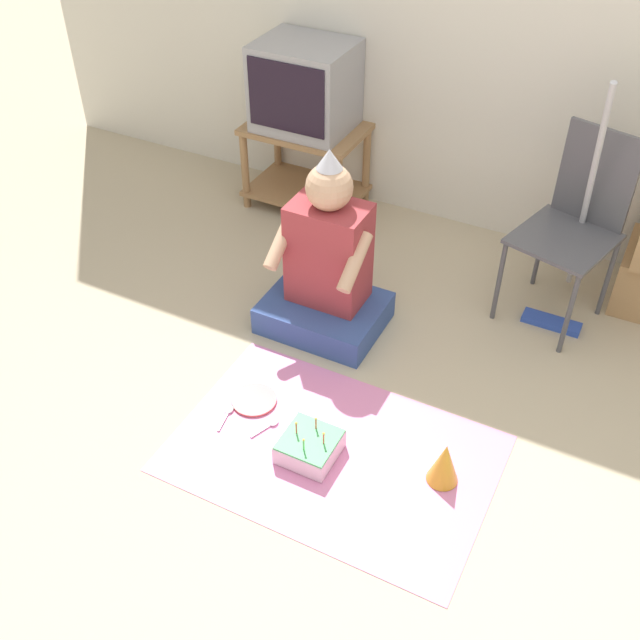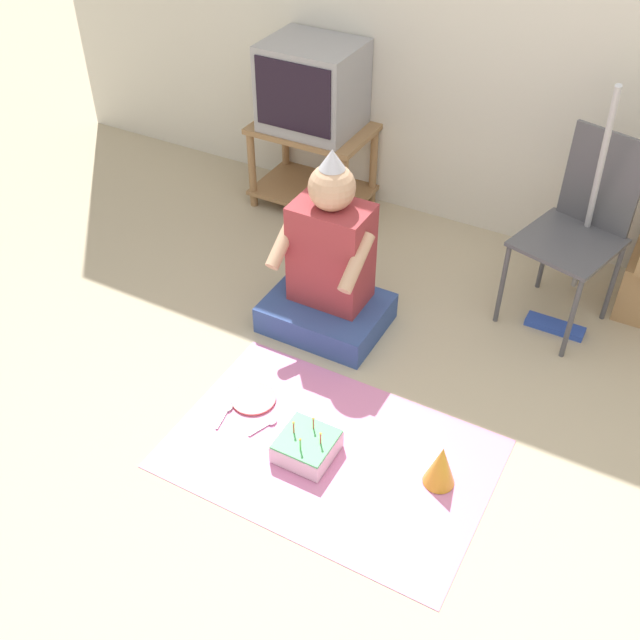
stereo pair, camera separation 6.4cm
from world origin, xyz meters
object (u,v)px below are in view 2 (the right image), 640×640
(paper_plate, at_px, (254,399))
(person_seated, at_px, (329,270))
(folding_chair, at_px, (582,221))
(dust_mop, at_px, (576,258))
(birthday_cake, at_px, (307,446))
(party_hat_blue, at_px, (441,465))
(tv, at_px, (313,86))

(paper_plate, bearing_deg, person_seated, 87.04)
(folding_chair, distance_m, dust_mop, 0.17)
(folding_chair, bearing_deg, birthday_cake, -114.80)
(party_hat_blue, height_order, paper_plate, party_hat_blue)
(folding_chair, bearing_deg, party_hat_blue, -95.81)
(folding_chair, bearing_deg, paper_plate, -128.65)
(tv, height_order, dust_mop, dust_mop)
(birthday_cake, xyz_separation_m, party_hat_blue, (0.52, 0.13, 0.05))
(tv, relative_size, paper_plate, 2.59)
(folding_chair, relative_size, dust_mop, 0.75)
(person_seated, distance_m, paper_plate, 0.70)
(person_seated, distance_m, birthday_cake, 0.88)
(person_seated, distance_m, party_hat_blue, 1.08)
(tv, bearing_deg, paper_plate, -69.89)
(dust_mop, distance_m, birthday_cake, 1.54)
(tv, bearing_deg, folding_chair, -11.36)
(dust_mop, relative_size, birthday_cake, 5.56)
(tv, relative_size, person_seated, 0.56)
(person_seated, xyz_separation_m, paper_plate, (-0.03, -0.63, -0.30))
(tv, xyz_separation_m, party_hat_blue, (1.44, -1.59, -0.63))
(person_seated, relative_size, paper_plate, 4.67)
(folding_chair, relative_size, party_hat_blue, 4.73)
(person_seated, bearing_deg, tv, 122.89)
(paper_plate, bearing_deg, folding_chair, 51.35)
(folding_chair, xyz_separation_m, person_seated, (-0.97, -0.62, -0.21))
(party_hat_blue, distance_m, paper_plate, 0.88)
(dust_mop, bearing_deg, birthday_cake, -116.20)
(folding_chair, distance_m, birthday_cake, 1.62)
(dust_mop, height_order, birthday_cake, dust_mop)
(dust_mop, bearing_deg, person_seated, -149.75)
(person_seated, xyz_separation_m, party_hat_blue, (0.84, -0.66, -0.21))
(person_seated, bearing_deg, dust_mop, 30.25)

